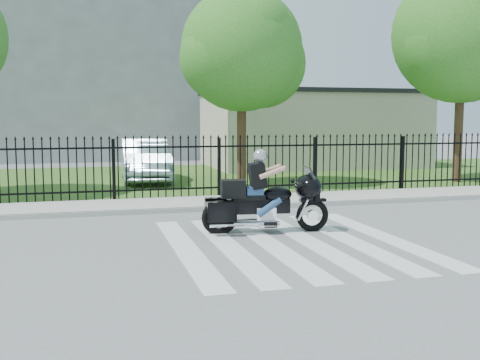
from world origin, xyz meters
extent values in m
plane|color=slate|center=(0.00, 0.00, 0.00)|extent=(120.00, 120.00, 0.00)
cube|color=#ADAAA3|center=(0.00, 5.00, 0.06)|extent=(40.00, 2.00, 0.12)
cube|color=#ADAAA3|center=(0.00, 4.00, 0.06)|extent=(40.00, 0.12, 0.12)
cube|color=#2E501B|center=(0.00, 12.00, 0.01)|extent=(40.00, 12.00, 0.02)
cube|color=black|center=(0.00, 6.00, 0.35)|extent=(26.00, 0.04, 0.05)
cube|color=black|center=(0.00, 6.00, 1.55)|extent=(26.00, 0.04, 0.05)
cylinder|color=#382316|center=(1.50, 9.00, 2.08)|extent=(0.32, 0.32, 4.16)
sphere|color=#2A7120|center=(1.50, 9.00, 4.68)|extent=(4.20, 4.20, 4.20)
cylinder|color=#382316|center=(9.50, 8.00, 2.40)|extent=(0.32, 0.32, 4.80)
sphere|color=#2A7120|center=(9.50, 8.00, 5.40)|extent=(5.00, 5.00, 5.00)
cube|color=beige|center=(7.00, 16.00, 1.75)|extent=(10.00, 6.00, 3.50)
cube|color=black|center=(7.00, 16.00, 3.60)|extent=(10.20, 6.20, 0.20)
cube|color=#999CA1|center=(-3.00, 26.00, 6.00)|extent=(15.00, 10.00, 12.00)
torus|color=black|center=(0.85, 0.98, 0.33)|extent=(0.71, 0.21, 0.70)
torus|color=black|center=(-1.10, 1.21, 0.33)|extent=(0.75, 0.24, 0.74)
cube|color=black|center=(-0.30, 1.11, 0.56)|extent=(1.33, 0.39, 0.30)
ellipsoid|color=black|center=(0.10, 1.07, 0.79)|extent=(0.67, 0.47, 0.33)
cube|color=black|center=(-0.50, 1.14, 0.75)|extent=(0.69, 0.40, 0.10)
cube|color=silver|center=(-0.15, 1.10, 0.38)|extent=(0.44, 0.35, 0.30)
ellipsoid|color=black|center=(0.75, 0.99, 0.93)|extent=(0.63, 0.79, 0.55)
cube|color=black|center=(-0.82, 1.17, 0.93)|extent=(0.53, 0.44, 0.36)
cube|color=navy|center=(-0.38, 1.12, 0.87)|extent=(0.38, 0.34, 0.18)
sphere|color=#ADAFB5|center=(-0.26, 1.11, 1.60)|extent=(0.29, 0.29, 0.29)
imported|color=#A7C4D3|center=(-1.63, 11.18, 0.81)|extent=(1.78, 4.81, 1.57)
camera|label=1|loc=(-3.66, -9.86, 2.37)|focal=42.00mm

